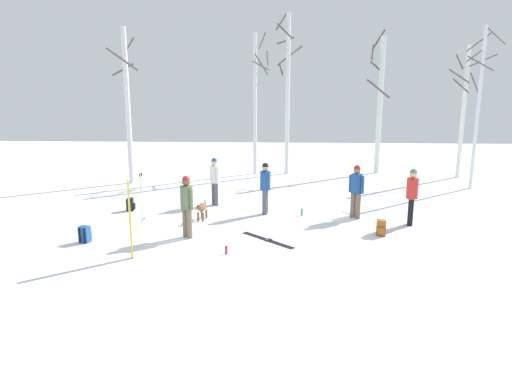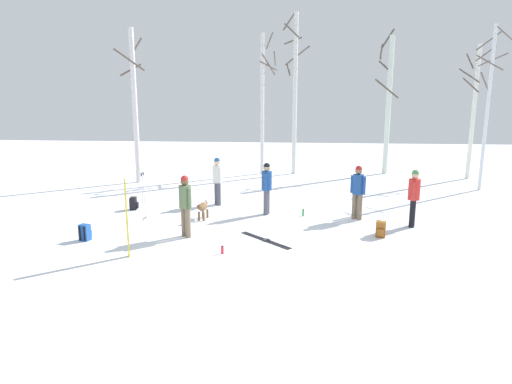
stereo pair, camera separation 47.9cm
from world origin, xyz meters
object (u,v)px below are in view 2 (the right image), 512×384
Objects in this scene: backpack_0 at (381,229)px; ski_pair_lying_0 at (265,240)px; ski_poles_0 at (143,195)px; birch_tree_5 at (474,110)px; person_4 at (414,194)px; backpack_1 at (85,233)px; water_bottle_1 at (222,250)px; birch_tree_1 at (263,102)px; birch_tree_3 at (388,103)px; person_2 at (185,202)px; ski_pair_planted_0 at (127,218)px; dog at (203,208)px; person_3 at (358,189)px; water_bottle_0 at (303,213)px; backpack_2 at (134,203)px; person_0 at (217,178)px; person_1 at (267,185)px; birch_tree_0 at (135,104)px; birch_tree_2 at (295,92)px; birch_tree_4 at (488,104)px.

ski_pair_lying_0 is at bearing -168.59° from backpack_0.
ski_poles_0 is 15.96m from birch_tree_5.
backpack_1 is (-9.06, -2.25, -0.77)m from person_4.
water_bottle_1 reaches higher than ski_pair_lying_0.
birch_tree_3 reaches higher than birch_tree_1.
birch_tree_5 is at bearing 43.35° from person_2.
birch_tree_3 is at bearing 57.89° from ski_pair_planted_0.
person_4 is 8.13m from ski_pair_planted_0.
dog is at bearing 73.69° from ski_pair_planted_0.
person_3 is 1.00× the size of person_4.
water_bottle_0 is (-1.69, 0.21, -0.87)m from person_3.
ski_pair_planted_0 is at bearing -134.80° from birch_tree_5.
backpack_2 is (-9.04, 1.19, -0.77)m from person_4.
backpack_1 reaches higher than water_bottle_0.
person_0 is at bearing 147.06° from backpack_0.
backpack_1 is at bearing -172.13° from backpack_0.
person_0 is at bearing 147.79° from person_1.
birch_tree_0 is 6.30m from birch_tree_1.
ski_poles_0 is 3.47× the size of backpack_1.
birch_tree_3 reaches higher than water_bottle_1.
backpack_1 is at bearing -174.48° from ski_pair_lying_0.
dog is 10.50m from birch_tree_2.
person_1 is at bearing 78.86° from water_bottle_1.
person_0 is 13.11m from birch_tree_5.
birch_tree_4 is at bearing 20.07° from backpack_2.
birch_tree_1 is 1.11× the size of birch_tree_5.
backpack_1 is 18.01m from birch_tree_5.
person_2 is 8.39× the size of water_bottle_1.
water_bottle_1 is at bearing -96.92° from birch_tree_2.
water_bottle_0 is 1.15× the size of water_bottle_1.
backpack_0 is 11.92m from birch_tree_3.
backpack_1 is at bearing -138.12° from dog.
birch_tree_3 is (8.43, 13.43, 2.66)m from ski_pair_planted_0.
water_bottle_1 is (-4.10, -1.78, -0.12)m from backpack_0.
birch_tree_4 reaches higher than person_4.
person_2 is 1.92× the size of dog.
person_1 is at bearing -139.43° from birch_tree_5.
birch_tree_4 is (5.34, 7.19, 3.35)m from backpack_0.
birch_tree_4 is at bearing 26.41° from ski_poles_0.
person_3 is (4.75, -1.53, 0.00)m from person_0.
backpack_1 is 1.00× the size of backpack_2.
birch_tree_1 reaches higher than backpack_0.
ski_pair_lying_0 is (-4.24, -1.78, -0.97)m from person_4.
person_3 is (4.90, 2.35, 0.00)m from person_2.
birch_tree_1 reaches higher than backpack_1.
ski_pair_planted_0 reaches higher than person_0.
birch_tree_3 is 3.93m from birch_tree_5.
backpack_2 is 1.88× the size of water_bottle_0.
person_4 is 10.46m from birch_tree_3.
birch_tree_0 is at bearing 144.26° from water_bottle_0.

